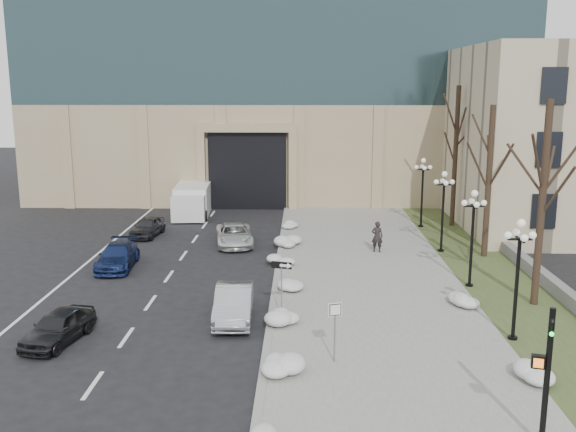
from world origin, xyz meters
name	(u,v)px	position (x,y,z in m)	size (l,w,h in m)	color
ground	(292,420)	(0.00, 0.00, 0.00)	(160.00, 160.00, 0.00)	black
sidewalk	(366,277)	(3.50, 14.00, 0.06)	(9.00, 40.00, 0.12)	gray
curb	(277,276)	(-1.00, 14.00, 0.07)	(0.30, 40.00, 0.14)	gray
grass_strip	(496,278)	(10.00, 14.00, 0.05)	(4.00, 40.00, 0.10)	#364723
stone_wall	(523,261)	(12.00, 16.00, 0.35)	(0.50, 30.00, 0.70)	slate
car_a	(58,327)	(-8.92, 5.50, 0.62)	(1.47, 3.64, 1.24)	black
car_b	(234,303)	(-2.54, 8.02, 0.71)	(1.50, 4.30, 1.42)	#A5A8AC
car_c	(117,256)	(-9.54, 15.53, 0.63)	(1.78, 4.37, 1.27)	navy
car_d	(234,235)	(-3.85, 20.54, 0.63)	(2.09, 4.54, 1.26)	silver
car_e	(148,227)	(-9.66, 22.73, 0.62)	(1.47, 3.65, 1.24)	#2B2B2F
pedestrian	(377,237)	(4.56, 18.68, 1.02)	(0.66, 0.43, 1.80)	black
box_truck	(193,200)	(-7.93, 29.73, 1.07)	(2.83, 7.06, 2.20)	silver
one_way_sign	(285,272)	(-0.42, 8.21, 2.01)	(0.90, 0.39, 2.44)	slate
keep_sign	(335,320)	(1.42, 3.74, 1.67)	(0.48, 0.18, 2.28)	slate
traffic_signal	(545,381)	(6.68, -1.39, 1.98)	(0.69, 0.91, 3.99)	black
snow_clump_b	(279,366)	(-0.48, 2.93, 0.30)	(1.10, 1.60, 0.36)	silver
snow_clump_c	(277,318)	(-0.73, 7.41, 0.30)	(1.10, 1.60, 0.36)	silver
snow_clump_d	(289,284)	(-0.35, 11.94, 0.30)	(1.10, 1.60, 0.36)	silver
snow_clump_e	(281,260)	(-0.86, 16.16, 0.30)	(1.10, 1.60, 0.36)	silver
snow_clump_f	(287,243)	(-0.64, 19.94, 0.30)	(1.10, 1.60, 0.36)	silver
snow_clump_g	(291,225)	(-0.48, 24.91, 0.30)	(1.10, 1.60, 0.36)	silver
snow_clump_h	(521,372)	(7.52, 2.72, 0.30)	(1.10, 1.60, 0.36)	silver
snow_clump_i	(467,303)	(7.43, 9.46, 0.30)	(1.10, 1.60, 0.36)	silver
lamppost_a	(518,263)	(8.30, 6.00, 3.07)	(1.18, 1.18, 4.76)	black
lamppost_b	(473,225)	(8.30, 12.50, 3.07)	(1.18, 1.18, 4.76)	black
lamppost_c	(443,201)	(8.30, 19.00, 3.07)	(1.18, 1.18, 4.76)	black
lamppost_d	(423,183)	(8.30, 25.50, 3.07)	(1.18, 1.18, 4.76)	black
tree_near	(544,175)	(10.50, 10.00, 5.83)	(3.20, 3.20, 9.00)	black
tree_mid	(490,160)	(10.50, 18.00, 5.50)	(3.20, 3.20, 8.50)	black
tree_far	(456,137)	(10.50, 26.00, 6.15)	(3.20, 3.20, 9.50)	black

